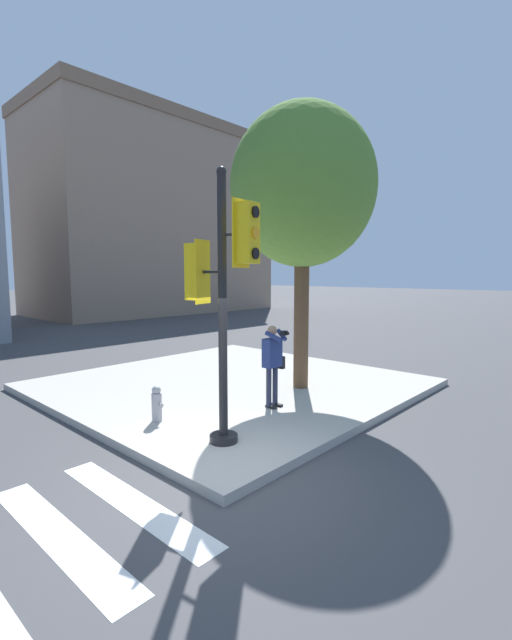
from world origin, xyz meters
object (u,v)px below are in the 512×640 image
object	(u,v)px
traffic_signal_pole	(222,288)
street_tree	(303,188)
fire_hydrant	(157,404)
person_photographer	(273,359)

from	to	relation	value
traffic_signal_pole	street_tree	bearing A→B (deg)	17.20
traffic_signal_pole	street_tree	xyz separation A→B (m)	(3.61, 1.12, 2.19)
fire_hydrant	person_photographer	bearing A→B (deg)	-25.57
person_photographer	fire_hydrant	distance (m)	2.45
traffic_signal_pole	street_tree	distance (m)	4.37
traffic_signal_pole	person_photographer	xyz separation A→B (m)	(1.99, 0.62, -1.51)
person_photographer	fire_hydrant	world-z (taller)	person_photographer
traffic_signal_pole	person_photographer	distance (m)	2.57
street_tree	person_photographer	bearing A→B (deg)	-162.96
traffic_signal_pole	street_tree	size ratio (longest dim) A/B	0.66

